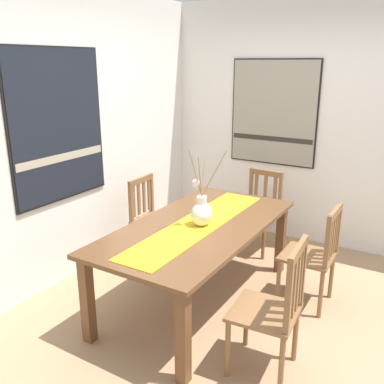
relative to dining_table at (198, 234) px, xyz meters
name	(u,v)px	position (x,y,z in m)	size (l,w,h in m)	color
ground_plane	(251,318)	(0.01, -0.50, -0.64)	(6.40, 6.40, 0.03)	#A37F5B
wall_back	(76,135)	(0.01, 1.36, 0.72)	(6.40, 0.12, 2.70)	silver
wall_side	(324,126)	(1.87, -0.50, 0.72)	(0.12, 6.40, 2.70)	silver
dining_table	(198,234)	(0.00, 0.00, 0.00)	(1.96, 0.99, 0.72)	brown
table_runner	(198,224)	(0.00, 0.00, 0.09)	(1.81, 0.36, 0.01)	gold
centerpiece_vase	(201,212)	(-0.01, -0.04, 0.21)	(0.23, 0.27, 0.65)	silver
chair_0	(274,308)	(-0.51, -0.87, -0.14)	(0.45, 0.45, 0.95)	brown
chair_1	(315,253)	(0.47, -0.86, -0.16)	(0.42, 0.42, 0.89)	brown
chair_2	(259,209)	(1.31, -0.01, -0.17)	(0.45, 0.45, 0.87)	brown
chair_3	(152,217)	(0.49, 0.84, -0.16)	(0.43, 0.43, 0.88)	brown
painting_on_back_wall	(58,126)	(-0.26, 1.29, 0.84)	(1.04, 0.05, 1.34)	black
painting_on_side_wall	(274,113)	(1.80, 0.06, 0.83)	(0.05, 1.02, 1.18)	black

